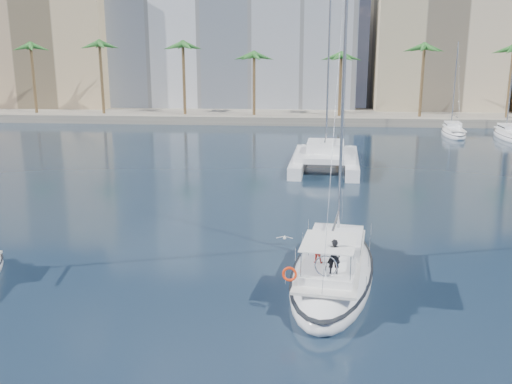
{
  "coord_description": "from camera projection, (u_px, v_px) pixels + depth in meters",
  "views": [
    {
      "loc": [
        0.97,
        -27.25,
        11.04
      ],
      "look_at": [
        -1.47,
        1.5,
        3.65
      ],
      "focal_mm": 40.0,
      "sensor_mm": 36.0,
      "label": 1
    }
  ],
  "objects": [
    {
      "name": "ground",
      "position": [
        282.0,
        269.0,
        29.12
      ],
      "size": [
        160.0,
        160.0,
        0.0
      ],
      "primitive_type": "plane",
      "color": "black",
      "rests_on": "ground"
    },
    {
      "name": "quay",
      "position": [
        298.0,
        116.0,
        87.85
      ],
      "size": [
        120.0,
        14.0,
        1.2
      ],
      "primitive_type": "cube",
      "color": "gray",
      "rests_on": "ground"
    },
    {
      "name": "building_modern",
      "position": [
        230.0,
        29.0,
        97.1
      ],
      "size": [
        42.0,
        16.0,
        28.0
      ],
      "primitive_type": "cube",
      "color": "silver",
      "rests_on": "ground"
    },
    {
      "name": "building_tan_left",
      "position": [
        51.0,
        47.0,
        96.44
      ],
      "size": [
        22.0,
        14.0,
        22.0
      ],
      "primitive_type": "cube",
      "color": "tan",
      "rests_on": "ground"
    },
    {
      "name": "building_beige",
      "position": [
        436.0,
        53.0,
        92.41
      ],
      "size": [
        20.0,
        14.0,
        20.0
      ],
      "primitive_type": "cube",
      "color": "#C5AF8D",
      "rests_on": "ground"
    },
    {
      "name": "palm_left",
      "position": [
        69.0,
        52.0,
        84.38
      ],
      "size": [
        3.6,
        3.6,
        12.3
      ],
      "color": "brown",
      "rests_on": "ground"
    },
    {
      "name": "palm_centre",
      "position": [
        299.0,
        52.0,
        81.59
      ],
      "size": [
        3.6,
        3.6,
        12.3
      ],
      "color": "brown",
      "rests_on": "ground"
    },
    {
      "name": "main_sloop",
      "position": [
        333.0,
        271.0,
        27.46
      ],
      "size": [
        5.41,
        12.38,
        17.77
      ],
      "rotation": [
        0.0,
        0.0,
        -0.14
      ],
      "color": "white",
      "rests_on": "ground"
    },
    {
      "name": "catamaran",
      "position": [
        325.0,
        156.0,
        53.08
      ],
      "size": [
        6.75,
        12.44,
        17.65
      ],
      "rotation": [
        0.0,
        0.0,
        -0.06
      ],
      "color": "white",
      "rests_on": "ground"
    },
    {
      "name": "seagull",
      "position": [
        285.0,
        238.0,
        32.46
      ],
      "size": [
        0.96,
        0.41,
        0.18
      ],
      "color": "silver",
      "rests_on": "ground"
    },
    {
      "name": "moored_yacht_a",
      "position": [
        453.0,
        135.0,
        72.85
      ],
      "size": [
        3.37,
        9.52,
        11.9
      ],
      "primitive_type": null,
      "rotation": [
        0.0,
        0.0,
        -0.07
      ],
      "color": "white",
      "rests_on": "ground"
    },
    {
      "name": "moored_yacht_b",
      "position": [
        511.0,
        139.0,
        70.39
      ],
      "size": [
        3.32,
        10.83,
        13.72
      ],
      "primitive_type": null,
      "rotation": [
        0.0,
        0.0,
        -0.02
      ],
      "color": "white",
      "rests_on": "ground"
    }
  ]
}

